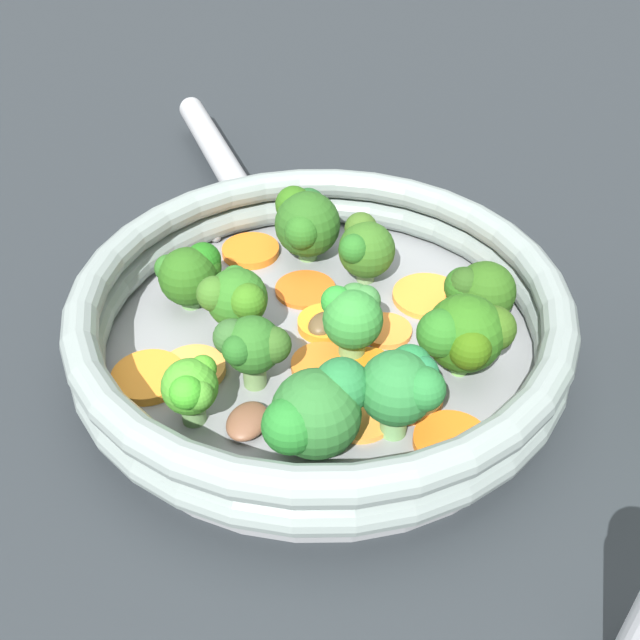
% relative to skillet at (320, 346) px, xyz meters
% --- Properties ---
extents(ground_plane, '(4.00, 4.00, 0.00)m').
position_rel_skillet_xyz_m(ground_plane, '(0.00, 0.00, -0.01)').
color(ground_plane, '#22272A').
extents(skillet, '(0.28, 0.28, 0.01)m').
position_rel_skillet_xyz_m(skillet, '(0.00, 0.00, 0.00)').
color(skillet, gray).
rests_on(skillet, ground_plane).
extents(skillet_rim_wall, '(0.30, 0.30, 0.04)m').
position_rel_skillet_xyz_m(skillet_rim_wall, '(0.00, 0.00, 0.03)').
color(skillet_rim_wall, gray).
rests_on(skillet_rim_wall, skillet).
extents(skillet_handle, '(0.14, 0.18, 0.02)m').
position_rel_skillet_xyz_m(skillet_handle, '(-0.15, 0.19, 0.02)').
color(skillet_handle, '#999B9E').
rests_on(skillet_handle, skillet).
extents(skillet_rivet_left, '(0.01, 0.01, 0.01)m').
position_rel_skillet_xyz_m(skillet_rivet_left, '(-0.05, 0.12, 0.01)').
color(skillet_rivet_left, gray).
rests_on(skillet_rivet_left, skillet).
extents(skillet_rivet_right, '(0.01, 0.01, 0.01)m').
position_rel_skillet_xyz_m(skillet_rivet_right, '(-0.10, 0.08, 0.01)').
color(skillet_rivet_right, gray).
rests_on(skillet_rivet_right, skillet).
extents(carrot_slice_0, '(0.05, 0.05, 0.01)m').
position_rel_skillet_xyz_m(carrot_slice_0, '(-0.06, -0.05, 0.01)').
color(carrot_slice_0, '#EC9441').
rests_on(carrot_slice_0, skillet).
extents(carrot_slice_1, '(0.04, 0.04, 0.00)m').
position_rel_skillet_xyz_m(carrot_slice_1, '(0.01, -0.03, 0.01)').
color(carrot_slice_1, orange).
rests_on(carrot_slice_1, skillet).
extents(carrot_slice_2, '(0.04, 0.04, 0.01)m').
position_rel_skillet_xyz_m(carrot_slice_2, '(-0.09, -0.06, 0.01)').
color(carrot_slice_2, orange).
rests_on(carrot_slice_2, skillet).
extents(carrot_slice_3, '(0.05, 0.05, 0.01)m').
position_rel_skillet_xyz_m(carrot_slice_3, '(0.00, 0.01, 0.01)').
color(carrot_slice_3, orange).
rests_on(carrot_slice_3, skillet).
extents(carrot_slice_4, '(0.04, 0.04, 0.01)m').
position_rel_skillet_xyz_m(carrot_slice_4, '(-0.07, 0.08, 0.01)').
color(carrot_slice_4, orange).
rests_on(carrot_slice_4, skillet).
extents(carrot_slice_5, '(0.06, 0.06, 0.01)m').
position_rel_skillet_xyz_m(carrot_slice_5, '(0.06, -0.04, 0.01)').
color(carrot_slice_5, orange).
rests_on(carrot_slice_5, skillet).
extents(carrot_slice_6, '(0.04, 0.04, 0.01)m').
position_rel_skillet_xyz_m(carrot_slice_6, '(0.04, -0.02, 0.01)').
color(carrot_slice_6, orange).
rests_on(carrot_slice_6, skillet).
extents(carrot_slice_7, '(0.06, 0.06, 0.00)m').
position_rel_skillet_xyz_m(carrot_slice_7, '(0.09, -0.06, 0.01)').
color(carrot_slice_7, orange).
rests_on(carrot_slice_7, skillet).
extents(carrot_slice_8, '(0.03, 0.03, 0.00)m').
position_rel_skillet_xyz_m(carrot_slice_8, '(0.04, 0.02, 0.01)').
color(carrot_slice_8, orange).
rests_on(carrot_slice_8, skillet).
extents(carrot_slice_9, '(0.06, 0.06, 0.00)m').
position_rel_skillet_xyz_m(carrot_slice_9, '(0.04, -0.06, 0.01)').
color(carrot_slice_9, orange).
rests_on(carrot_slice_9, skillet).
extents(carrot_slice_10, '(0.05, 0.05, 0.00)m').
position_rel_skillet_xyz_m(carrot_slice_10, '(-0.02, 0.04, 0.01)').
color(carrot_slice_10, '#DE5C19').
rests_on(carrot_slice_10, skillet).
extents(carrot_slice_11, '(0.06, 0.06, 0.00)m').
position_rel_skillet_xyz_m(carrot_slice_11, '(0.06, 0.06, 0.01)').
color(carrot_slice_11, orange).
rests_on(carrot_slice_11, skillet).
extents(broccoli_floret_0, '(0.04, 0.04, 0.05)m').
position_rel_skillet_xyz_m(broccoli_floret_0, '(-0.03, -0.05, 0.04)').
color(broccoli_floret_0, '#67894E').
rests_on(broccoli_floret_0, skillet).
extents(broccoli_floret_1, '(0.04, 0.04, 0.05)m').
position_rel_skillet_xyz_m(broccoli_floret_1, '(0.02, -0.01, 0.04)').
color(broccoli_floret_1, '#6B9653').
rests_on(broccoli_floret_1, skillet).
extents(broccoli_floret_2, '(0.04, 0.04, 0.05)m').
position_rel_skillet_xyz_m(broccoli_floret_2, '(-0.05, -0.02, 0.04)').
color(broccoli_floret_2, '#6D894D').
rests_on(broccoli_floret_2, skillet).
extents(broccoli_floret_3, '(0.04, 0.04, 0.04)m').
position_rel_skillet_xyz_m(broccoli_floret_3, '(0.01, 0.07, 0.03)').
color(broccoli_floret_3, '#6B8852').
rests_on(broccoli_floret_3, skillet).
extents(broccoli_floret_4, '(0.04, 0.04, 0.04)m').
position_rel_skillet_xyz_m(broccoli_floret_4, '(-0.09, 0.01, 0.03)').
color(broccoli_floret_4, '#61944F').
rests_on(broccoli_floret_4, skillet).
extents(broccoli_floret_5, '(0.05, 0.06, 0.05)m').
position_rel_skillet_xyz_m(broccoli_floret_5, '(0.02, -0.09, 0.03)').
color(broccoli_floret_5, '#85A86E').
rests_on(broccoli_floret_5, skillet).
extents(broccoli_floret_6, '(0.05, 0.06, 0.05)m').
position_rel_skillet_xyz_m(broccoli_floret_6, '(-0.04, 0.08, 0.04)').
color(broccoli_floret_6, '#6D9752').
rests_on(broccoli_floret_6, skillet).
extents(broccoli_floret_7, '(0.05, 0.05, 0.05)m').
position_rel_skillet_xyz_m(broccoli_floret_7, '(0.09, -0.01, 0.04)').
color(broccoli_floret_7, '#6DA84F').
rests_on(broccoli_floret_7, skillet).
extents(broccoli_floret_8, '(0.03, 0.04, 0.04)m').
position_rel_skillet_xyz_m(broccoli_floret_8, '(-0.05, -0.09, 0.03)').
color(broccoli_floret_8, '#638C50').
rests_on(broccoli_floret_8, skillet).
extents(broccoli_floret_9, '(0.04, 0.04, 0.04)m').
position_rel_skillet_xyz_m(broccoli_floret_9, '(0.09, 0.04, 0.03)').
color(broccoli_floret_9, '#638E53').
rests_on(broccoli_floret_9, skillet).
extents(broccoli_floret_10, '(0.05, 0.05, 0.05)m').
position_rel_skillet_xyz_m(broccoli_floret_10, '(0.06, -0.06, 0.04)').
color(broccoli_floret_10, '#6EA360').
rests_on(broccoli_floret_10, skillet).
extents(mushroom_piece_0, '(0.02, 0.03, 0.01)m').
position_rel_skillet_xyz_m(mushroom_piece_0, '(-0.00, 0.01, 0.01)').
color(mushroom_piece_0, brown).
rests_on(mushroom_piece_0, skillet).
extents(mushroom_piece_1, '(0.02, 0.03, 0.01)m').
position_rel_skillet_xyz_m(mushroom_piece_1, '(-0.02, -0.08, 0.01)').
color(mushroom_piece_1, brown).
rests_on(mushroom_piece_1, skillet).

